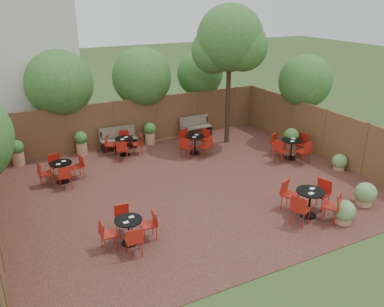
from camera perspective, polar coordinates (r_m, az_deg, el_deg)
name	(u,v)px	position (r m, az deg, el deg)	size (l,w,h in m)	color
ground	(189,187)	(13.87, -0.44, -4.78)	(80.00, 80.00, 0.00)	#354F23
courtyard_paving	(189,187)	(13.86, -0.44, -4.75)	(12.00, 10.00, 0.02)	black
fence_back	(138,121)	(17.81, -7.70, 4.58)	(12.00, 0.08, 2.00)	#55331F
fence_right	(324,134)	(16.84, 18.15, 2.66)	(0.08, 10.00, 2.00)	#55331F
neighbour_building	(10,49)	(19.26, -24.42, 13.33)	(5.00, 4.00, 8.00)	beige
overhang_foliage	(107,95)	(15.15, -11.90, 8.09)	(15.60, 10.55, 2.71)	#2B601F
courtyard_tree	(230,43)	(17.08, 5.38, 15.37)	(2.85, 2.76, 5.86)	black
park_bench_left	(118,138)	(17.32, -10.41, 2.20)	(1.55, 0.54, 0.95)	brown
park_bench_right	(195,126)	(18.63, 0.49, 3.93)	(1.52, 0.53, 0.93)	brown
bistro_tables	(197,168)	(14.21, 0.75, -2.02)	(10.18, 8.79, 0.95)	black
planters	(151,141)	(16.51, -5.85, 1.71)	(10.64, 4.47, 1.11)	#AE7C57
low_shrubs	(351,191)	(13.82, 21.67, -4.93)	(3.35, 3.44, 0.73)	#AE7C57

